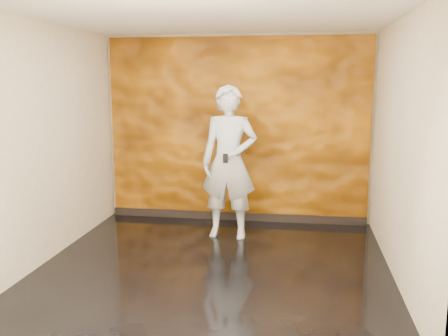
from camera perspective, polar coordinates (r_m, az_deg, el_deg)
room at (r=5.58m, az=-1.13°, el=2.51°), size 4.02×4.02×2.81m
feature_wall at (r=7.51m, az=1.50°, el=4.31°), size 3.90×0.06×2.75m
baseboard at (r=7.71m, az=1.41°, el=-5.52°), size 3.90×0.04×0.12m
man at (r=6.73m, az=0.58°, el=0.66°), size 0.77×0.52×2.07m
phone at (r=6.42m, az=0.17°, el=1.11°), size 0.07×0.02×0.12m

